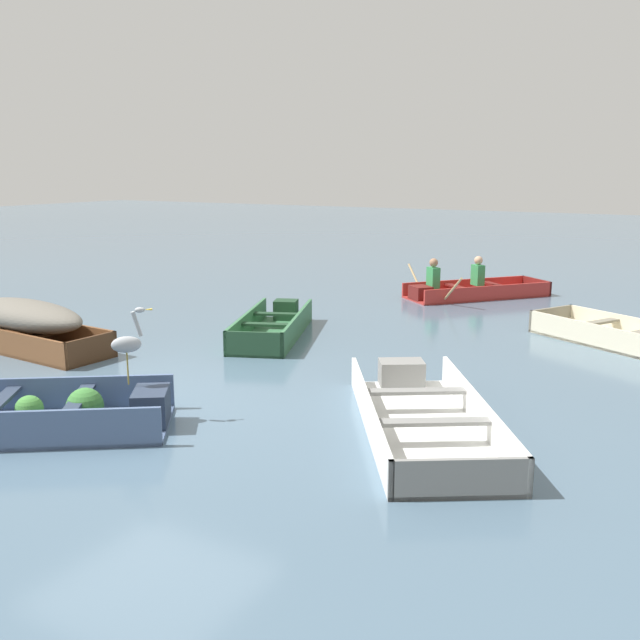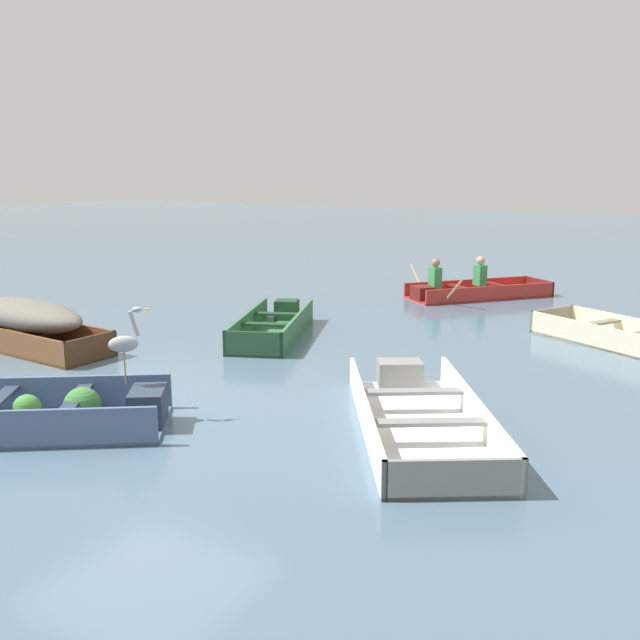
# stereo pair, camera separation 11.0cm
# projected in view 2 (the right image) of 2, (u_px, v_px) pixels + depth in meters

# --- Properties ---
(ground_plane) EXTENTS (80.00, 80.00, 0.00)m
(ground_plane) POSITION_uv_depth(u_px,v_px,m) (143.00, 399.00, 8.60)
(ground_plane) COLOR slate
(dinghy_slate_blue_foreground) EXTENTS (2.91, 2.54, 0.44)m
(dinghy_slate_blue_foreground) POSITION_uv_depth(u_px,v_px,m) (54.00, 414.00, 7.62)
(dinghy_slate_blue_foreground) COLOR #475B7F
(dinghy_slate_blue_foreground) RESTS_ON ground
(skiff_green_near_moored) EXTENTS (1.86, 2.92, 0.39)m
(skiff_green_near_moored) POSITION_uv_depth(u_px,v_px,m) (274.00, 326.00, 11.92)
(skiff_green_near_moored) COLOR #387047
(skiff_green_near_moored) RESTS_ON ground
(skiff_white_mid_moored) EXTENTS (2.80, 3.44, 0.36)m
(skiff_white_mid_moored) POSITION_uv_depth(u_px,v_px,m) (417.00, 415.00, 7.71)
(skiff_white_mid_moored) COLOR white
(skiff_white_mid_moored) RESTS_ON ground
(skiff_wooden_brown_far_moored) EXTENTS (3.13, 1.14, 0.77)m
(skiff_wooden_brown_far_moored) POSITION_uv_depth(u_px,v_px,m) (25.00, 320.00, 10.97)
(skiff_wooden_brown_far_moored) COLOR brown
(skiff_wooden_brown_far_moored) RESTS_ON ground
(skiff_cream_outer_moored) EXTENTS (2.88, 2.23, 0.37)m
(skiff_cream_outer_moored) POSITION_uv_depth(u_px,v_px,m) (626.00, 339.00, 11.08)
(skiff_cream_outer_moored) COLOR beige
(skiff_cream_outer_moored) RESTS_ON ground
(rowboat_red_with_crew) EXTENTS (2.97, 3.10, 0.89)m
(rowboat_red_with_crew) POSITION_uv_depth(u_px,v_px,m) (471.00, 290.00, 15.29)
(rowboat_red_with_crew) COLOR #AD2D28
(rowboat_red_with_crew) RESTS_ON ground
(heron_on_dinghy) EXTENTS (0.37, 0.38, 0.84)m
(heron_on_dinghy) POSITION_uv_depth(u_px,v_px,m) (125.00, 342.00, 7.69)
(heron_on_dinghy) COLOR olive
(heron_on_dinghy) RESTS_ON dinghy_slate_blue_foreground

